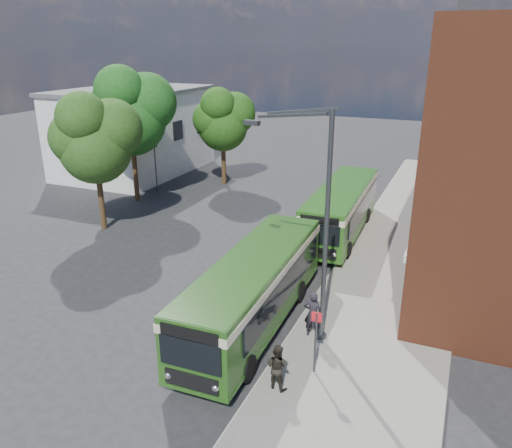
% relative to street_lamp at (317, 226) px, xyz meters
% --- Properties ---
extents(ground, '(120.00, 120.00, 0.00)m').
position_rel_street_lamp_xyz_m(ground, '(-4.84, 2.00, -4.79)').
color(ground, '#272729').
rests_on(ground, ground).
extents(pavement, '(6.00, 48.00, 0.15)m').
position_rel_street_lamp_xyz_m(pavement, '(2.16, 10.00, -4.72)').
color(pavement, gray).
rests_on(pavement, ground).
extents(kerb_line, '(0.12, 48.00, 0.01)m').
position_rel_street_lamp_xyz_m(kerb_line, '(-0.89, 10.00, -4.79)').
color(kerb_line, beige).
rests_on(kerb_line, ground).
extents(white_building, '(9.40, 13.40, 7.30)m').
position_rel_street_lamp_xyz_m(white_building, '(-22.84, 20.00, -1.13)').
color(white_building, silver).
rests_on(white_building, ground).
extents(flagpole, '(0.95, 0.10, 9.00)m').
position_rel_street_lamp_xyz_m(flagpole, '(-17.29, 15.00, 0.15)').
color(flagpole, '#36393B').
rests_on(flagpole, ground).
extents(street_lamp, '(2.96, 2.38, 9.00)m').
position_rel_street_lamp_xyz_m(street_lamp, '(0.00, 0.00, 0.00)').
color(street_lamp, '#36393B').
rests_on(street_lamp, ground).
extents(bus_stop_sign, '(0.35, 0.08, 2.52)m').
position_rel_street_lamp_xyz_m(bus_stop_sign, '(0.76, -2.20, -3.28)').
color(bus_stop_sign, '#36393B').
rests_on(bus_stop_sign, ground).
extents(bus_front, '(2.89, 10.95, 3.02)m').
position_rel_street_lamp_xyz_m(bus_front, '(-2.54, 0.08, -2.96)').
color(bus_front, '#255118').
rests_on(bus_front, ground).
extents(bus_rear, '(2.93, 10.97, 3.02)m').
position_rel_street_lamp_xyz_m(bus_rear, '(-1.84, 11.66, -2.96)').
color(bus_rear, '#285E1A').
rests_on(bus_rear, ground).
extents(pedestrian_a, '(0.75, 0.55, 1.91)m').
position_rel_street_lamp_xyz_m(pedestrian_a, '(-0.00, -0.00, -3.68)').
color(pedestrian_a, black).
rests_on(pedestrian_a, pavement).
extents(pedestrian_b, '(0.90, 0.77, 1.63)m').
position_rel_street_lamp_xyz_m(pedestrian_b, '(-0.15, -3.50, -3.83)').
color(pedestrian_b, black).
rests_on(pedestrian_b, pavement).
extents(tree_left, '(5.05, 4.80, 8.53)m').
position_rel_street_lamp_xyz_m(tree_left, '(-15.73, 6.71, 1.00)').
color(tree_left, '#352013').
rests_on(tree_left, ground).
extents(tree_mid, '(5.77, 5.48, 9.74)m').
position_rel_street_lamp_xyz_m(tree_mid, '(-17.36, 12.48, 1.82)').
color(tree_mid, '#352013').
rests_on(tree_mid, ground).
extents(tree_right, '(4.67, 4.44, 7.88)m').
position_rel_street_lamp_xyz_m(tree_right, '(-13.55, 19.22, 0.56)').
color(tree_right, '#352013').
rests_on(tree_right, ground).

